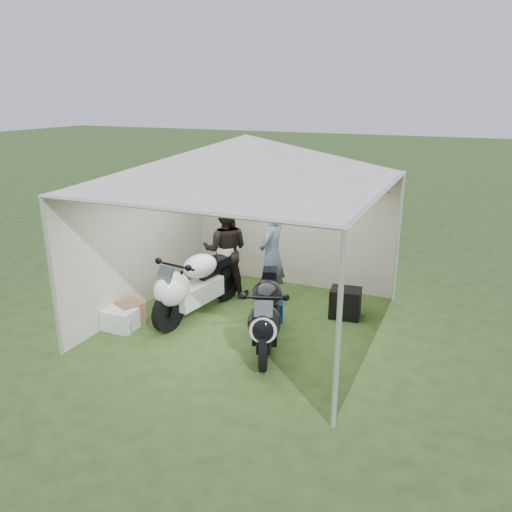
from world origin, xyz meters
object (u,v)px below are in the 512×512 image
(crate_2, at_px, (124,326))
(crate_3, at_px, (131,314))
(person_blue_jacket, at_px, (272,255))
(crate_0, at_px, (120,319))
(motorcycle_black, at_px, (266,313))
(equipment_box, at_px, (345,303))
(person_dark_jacket, at_px, (226,250))
(canopy_tent, at_px, (247,164))
(crate_1, at_px, (130,313))
(motorcycle_white, at_px, (194,283))
(paddock_stand, at_px, (270,311))

(crate_2, relative_size, crate_3, 0.63)
(person_blue_jacket, distance_m, crate_0, 2.75)
(motorcycle_black, distance_m, equipment_box, 1.73)
(crate_3, bearing_deg, motorcycle_black, 2.49)
(motorcycle_black, height_order, crate_0, motorcycle_black)
(crate_3, bearing_deg, person_dark_jacket, 61.92)
(motorcycle_black, xyz_separation_m, crate_2, (-2.24, -0.44, -0.46))
(canopy_tent, bearing_deg, crate_1, -156.36)
(crate_2, bearing_deg, canopy_tent, 33.60)
(crate_2, xyz_separation_m, crate_3, (-0.11, 0.33, 0.04))
(person_dark_jacket, distance_m, equipment_box, 2.33)
(motorcycle_white, xyz_separation_m, crate_2, (-0.73, -0.95, -0.49))
(equipment_box, xyz_separation_m, crate_0, (-3.14, -1.89, -0.08))
(person_blue_jacket, distance_m, equipment_box, 1.50)
(crate_1, xyz_separation_m, crate_3, (0.00, 0.01, -0.03))
(crate_1, bearing_deg, equipment_box, 27.39)
(canopy_tent, xyz_separation_m, crate_0, (-1.75, -1.03, -2.41))
(motorcycle_black, bearing_deg, paddock_stand, 90.00)
(motorcycle_white, bearing_deg, crate_1, -134.58)
(person_dark_jacket, bearing_deg, motorcycle_white, 68.23)
(person_blue_jacket, height_order, equipment_box, person_blue_jacket)
(equipment_box, distance_m, crate_1, 3.54)
(crate_1, distance_m, crate_2, 0.35)
(person_dark_jacket, bearing_deg, crate_2, 49.49)
(equipment_box, xyz_separation_m, crate_3, (-3.14, -1.61, -0.10))
(crate_1, bearing_deg, person_blue_jacket, 43.73)
(canopy_tent, bearing_deg, person_dark_jacket, 133.22)
(motorcycle_black, xyz_separation_m, crate_1, (-2.35, -0.11, -0.39))
(crate_3, bearing_deg, motorcycle_white, 36.12)
(motorcycle_black, height_order, paddock_stand, motorcycle_black)
(motorcycle_white, distance_m, person_dark_jacket, 1.09)
(person_dark_jacket, bearing_deg, crate_0, 46.08)
(crate_0, height_order, crate_2, crate_0)
(canopy_tent, height_order, paddock_stand, canopy_tent)
(canopy_tent, relative_size, crate_1, 14.79)
(paddock_stand, xyz_separation_m, crate_2, (-1.93, -1.31, -0.06))
(person_dark_jacket, height_order, crate_1, person_dark_jacket)
(motorcycle_black, distance_m, crate_1, 2.38)
(motorcycle_black, relative_size, crate_3, 4.49)
(crate_1, bearing_deg, person_dark_jacket, 62.09)
(crate_1, bearing_deg, canopy_tent, 23.64)
(canopy_tent, bearing_deg, equipment_box, 31.77)
(canopy_tent, distance_m, crate_3, 3.09)
(canopy_tent, relative_size, crate_2, 20.47)
(motorcycle_black, relative_size, crate_2, 7.08)
(person_blue_jacket, relative_size, crate_0, 3.61)
(paddock_stand, bearing_deg, person_dark_jacket, 148.96)
(paddock_stand, height_order, crate_1, crate_1)
(motorcycle_black, bearing_deg, crate_3, 163.19)
(crate_3, bearing_deg, canopy_tent, 23.32)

